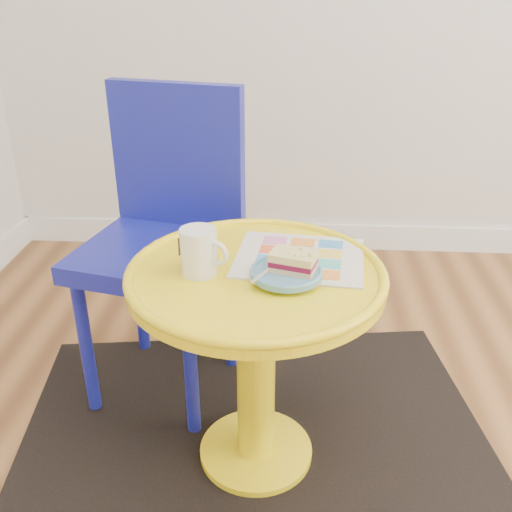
# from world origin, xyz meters

# --- Properties ---
(room_walls) EXTENTS (4.00, 4.00, 4.00)m
(room_walls) POSITION_xyz_m (-0.99, 0.99, 0.06)
(room_walls) COLOR silver
(room_walls) RESTS_ON ground
(rug) EXTENTS (1.43, 1.26, 0.01)m
(rug) POSITION_xyz_m (-0.79, 0.65, 0.00)
(rug) COLOR black
(rug) RESTS_ON ground
(side_table) EXTENTS (0.59, 0.59, 0.56)m
(side_table) POSITION_xyz_m (-0.79, 0.65, 0.41)
(side_table) COLOR yellow
(side_table) RESTS_ON ground
(chair) EXTENTS (0.49, 0.49, 0.91)m
(chair) POSITION_xyz_m (-1.07, 1.00, 0.52)
(chair) COLOR #171D97
(chair) RESTS_ON ground
(newspaper) EXTENTS (0.33, 0.29, 0.01)m
(newspaper) POSITION_xyz_m (-0.69, 0.73, 0.57)
(newspaper) COLOR silver
(newspaper) RESTS_ON side_table
(mug) EXTENTS (0.11, 0.08, 0.11)m
(mug) POSITION_xyz_m (-0.91, 0.64, 0.62)
(mug) COLOR white
(mug) RESTS_ON side_table
(plate) EXTENTS (0.16, 0.16, 0.02)m
(plate) POSITION_xyz_m (-0.72, 0.62, 0.58)
(plate) COLOR #528CAE
(plate) RESTS_ON newspaper
(cake_slice) EXTENTS (0.11, 0.09, 0.04)m
(cake_slice) POSITION_xyz_m (-0.70, 0.62, 0.61)
(cake_slice) COLOR #D3BC8C
(cake_slice) RESTS_ON plate
(fork) EXTENTS (0.08, 0.13, 0.00)m
(fork) POSITION_xyz_m (-0.75, 0.62, 0.59)
(fork) COLOR silver
(fork) RESTS_ON plate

